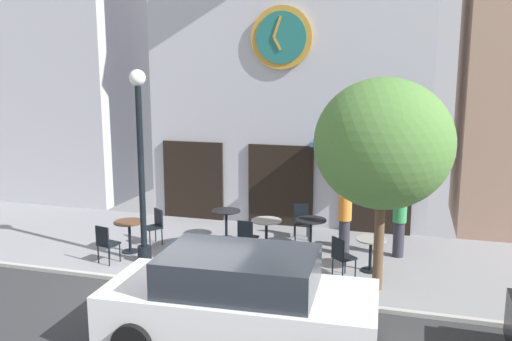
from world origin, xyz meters
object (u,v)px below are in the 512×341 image
(cafe_chair_mid_row, at_px, (106,241))
(pedestrian_green, at_px, (399,221))
(cafe_table_center_right, at_px, (311,227))
(cafe_chair_near_tree, at_px, (341,255))
(cafe_table_rightmost, at_px, (266,227))
(cafe_table_center, at_px, (129,230))
(cafe_table_near_curb, at_px, (371,249))
(cafe_table_leftmost, at_px, (226,218))
(pedestrian_orange, at_px, (345,219))
(street_lamp, at_px, (141,167))
(cafe_chair_left_end, at_px, (247,235))
(cafe_chair_near_lamp, at_px, (155,224))
(cafe_chair_corner, at_px, (301,218))
(street_tree, at_px, (383,144))
(parked_car_white, at_px, (239,300))

(cafe_chair_mid_row, bearing_deg, pedestrian_green, 20.30)
(cafe_table_center_right, bearing_deg, cafe_chair_near_tree, -61.16)
(cafe_table_rightmost, height_order, cafe_table_center_right, cafe_table_center_right)
(cafe_table_center, xyz_separation_m, cafe_table_rightmost, (3.10, 1.24, -0.03))
(cafe_table_center, distance_m, cafe_table_rightmost, 3.34)
(cafe_table_center, height_order, cafe_table_near_curb, cafe_table_center)
(cafe_chair_near_tree, bearing_deg, cafe_table_center_right, 118.84)
(cafe_table_leftmost, xyz_separation_m, pedestrian_orange, (3.11, -0.35, 0.31))
(street_lamp, relative_size, cafe_table_near_curb, 5.91)
(cafe_chair_left_end, height_order, pedestrian_orange, pedestrian_orange)
(street_lamp, distance_m, pedestrian_green, 6.12)
(cafe_chair_mid_row, relative_size, cafe_chair_near_lamp, 1.00)
(cafe_chair_left_end, xyz_separation_m, cafe_chair_near_tree, (2.31, -0.71, 0.00))
(street_lamp, distance_m, cafe_chair_corner, 4.49)
(street_tree, xyz_separation_m, cafe_table_near_curb, (-0.21, 0.97, -2.45))
(cafe_table_near_curb, bearing_deg, pedestrian_green, 63.79)
(street_lamp, xyz_separation_m, pedestrian_green, (5.62, 1.99, -1.36))
(street_lamp, xyz_separation_m, parked_car_white, (3.30, -3.03, -1.46))
(cafe_table_center_right, relative_size, pedestrian_orange, 0.47)
(street_tree, bearing_deg, pedestrian_green, 80.58)
(cafe_chair_corner, bearing_deg, cafe_table_center_right, -61.98)
(cafe_table_center, xyz_separation_m, cafe_table_leftmost, (1.90, 1.65, 0.00))
(street_tree, distance_m, pedestrian_green, 2.99)
(street_lamp, distance_m, cafe_table_center_right, 4.39)
(cafe_table_near_curb, height_order, cafe_chair_near_tree, cafe_chair_near_tree)
(street_tree, height_order, pedestrian_green, street_tree)
(cafe_chair_mid_row, bearing_deg, cafe_table_leftmost, 51.23)
(cafe_chair_near_lamp, distance_m, pedestrian_green, 6.01)
(cafe_table_near_curb, bearing_deg, cafe_chair_corner, 135.38)
(cafe_table_leftmost, bearing_deg, cafe_chair_near_tree, -30.42)
(cafe_chair_near_tree, height_order, pedestrian_green, pedestrian_green)
(cafe_table_rightmost, bearing_deg, cafe_table_near_curb, -18.64)
(street_lamp, distance_m, cafe_chair_near_lamp, 2.11)
(street_tree, height_order, cafe_chair_near_tree, street_tree)
(cafe_table_center_right, bearing_deg, cafe_table_rightmost, -163.85)
(cafe_table_near_curb, xyz_separation_m, cafe_chair_near_lamp, (-5.39, 0.38, 0.02))
(cafe_table_leftmost, xyz_separation_m, pedestrian_green, (4.37, -0.15, 0.31))
(cafe_chair_near_lamp, height_order, parked_car_white, parked_car_white)
(street_tree, distance_m, cafe_table_rightmost, 4.15)
(cafe_table_center, bearing_deg, cafe_chair_near_lamp, 66.53)
(cafe_table_leftmost, bearing_deg, cafe_chair_near_lamp, -149.84)
(cafe_chair_near_lamp, bearing_deg, cafe_table_center, -113.47)
(cafe_table_rightmost, relative_size, parked_car_white, 0.17)
(cafe_table_center_right, distance_m, pedestrian_orange, 0.95)
(street_tree, xyz_separation_m, cafe_chair_left_end, (-3.08, 1.07, -2.42))
(street_tree, relative_size, cafe_table_center_right, 5.45)
(street_tree, bearing_deg, street_lamp, 178.66)
(pedestrian_green, bearing_deg, cafe_table_center_right, 178.90)
(cafe_table_center_right, bearing_deg, parked_car_white, -92.38)
(cafe_table_near_curb, xyz_separation_m, cafe_chair_corner, (-1.94, 1.91, 0.02))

